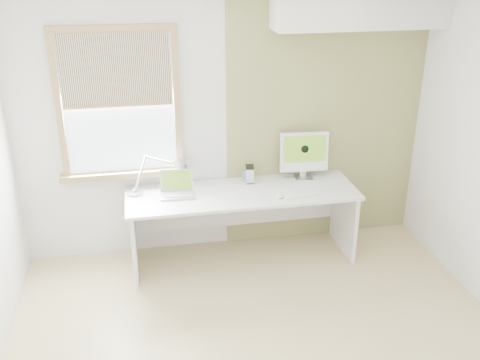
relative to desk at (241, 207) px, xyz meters
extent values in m
cube|color=tan|center=(-0.09, -1.44, -0.54)|extent=(4.00, 3.50, 0.02)
cube|color=silver|center=(-0.09, 0.32, 0.77)|extent=(4.00, 0.02, 2.60)
cube|color=#8E8450|center=(0.91, 0.30, 0.77)|extent=(2.00, 0.02, 2.60)
cube|color=white|center=(1.11, 0.13, 1.87)|extent=(1.60, 0.40, 0.42)
cube|color=olive|center=(-1.62, 0.28, 1.02)|extent=(0.06, 0.06, 1.42)
cube|color=olive|center=(-0.56, 0.28, 1.02)|extent=(0.06, 0.06, 1.42)
cube|color=olive|center=(-1.09, 0.28, 1.70)|extent=(1.00, 0.06, 0.06)
cube|color=olive|center=(-1.09, 0.26, 0.34)|extent=(1.20, 0.14, 0.06)
cube|color=#D1E2F9|center=(-1.09, 0.30, 1.02)|extent=(1.00, 0.01, 1.30)
cube|color=beige|center=(-1.09, 0.25, 1.34)|extent=(0.98, 0.02, 0.65)
cube|color=olive|center=(-1.09, 0.25, 1.02)|extent=(0.98, 0.03, 0.03)
cube|color=silver|center=(0.00, -0.06, 0.18)|extent=(2.20, 0.70, 0.03)
cube|color=silver|center=(-1.05, -0.06, -0.18)|extent=(0.04, 0.64, 0.70)
cube|color=silver|center=(1.05, -0.06, -0.18)|extent=(0.04, 0.64, 0.70)
cube|color=silver|center=(0.00, 0.26, -0.08)|extent=(2.08, 0.02, 0.48)
cylinder|color=silver|center=(-1.01, 0.08, 0.21)|extent=(0.19, 0.19, 0.02)
sphere|color=silver|center=(-1.01, 0.08, 0.22)|extent=(0.05, 0.05, 0.05)
cylinder|color=silver|center=(-0.94, 0.10, 0.38)|extent=(0.15, 0.06, 0.33)
sphere|color=silver|center=(-0.88, 0.11, 0.55)|extent=(0.05, 0.05, 0.04)
cylinder|color=silver|center=(-0.73, 0.13, 0.49)|extent=(0.30, 0.05, 0.13)
sphere|color=silver|center=(-0.59, 0.14, 0.44)|extent=(0.04, 0.04, 0.04)
cone|color=silver|center=(-0.56, 0.15, 0.41)|extent=(0.26, 0.27, 0.20)
cube|color=silver|center=(-0.62, -0.04, 0.20)|extent=(0.32, 0.24, 0.02)
cube|color=#B2B5B7|center=(-0.62, -0.04, 0.21)|extent=(0.27, 0.15, 0.00)
cube|color=silver|center=(-0.61, 0.07, 0.31)|extent=(0.31, 0.08, 0.20)
cube|color=#52791C|center=(-0.61, 0.06, 0.31)|extent=(0.28, 0.07, 0.16)
cylinder|color=silver|center=(0.07, 0.13, 0.20)|extent=(0.07, 0.07, 0.02)
cube|color=silver|center=(0.07, 0.13, 0.27)|extent=(0.05, 0.01, 0.11)
cube|color=#194C99|center=(0.07, 0.12, 0.27)|extent=(0.04, 0.00, 0.08)
cube|color=silver|center=(0.12, 0.16, 0.28)|extent=(0.09, 0.14, 0.16)
cube|color=black|center=(0.12, 0.16, 0.35)|extent=(0.10, 0.14, 0.01)
cube|color=black|center=(0.12, 0.16, 0.20)|extent=(0.10, 0.14, 0.01)
cube|color=silver|center=(0.67, 0.15, 0.20)|extent=(0.19, 0.17, 0.01)
cube|color=silver|center=(0.67, 0.18, 0.28)|extent=(0.06, 0.02, 0.16)
cube|color=white|center=(0.67, 0.17, 0.47)|extent=(0.49, 0.11, 0.40)
cube|color=#52791C|center=(0.67, 0.14, 0.51)|extent=(0.42, 0.05, 0.26)
cylinder|color=black|center=(0.67, 0.13, 0.51)|extent=(0.08, 0.01, 0.08)
cube|color=white|center=(0.54, -0.24, 0.20)|extent=(0.40, 0.16, 0.01)
cube|color=white|center=(0.54, -0.24, 0.21)|extent=(0.37, 0.13, 0.00)
ellipsoid|color=white|center=(0.32, -0.24, 0.21)|extent=(0.08, 0.11, 0.03)
camera|label=1|loc=(-0.91, -4.68, 2.36)|focal=40.70mm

